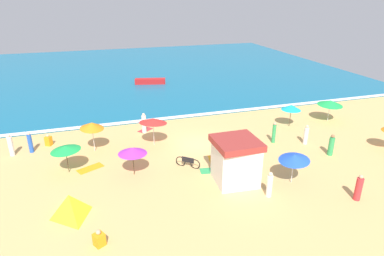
{
  "coord_description": "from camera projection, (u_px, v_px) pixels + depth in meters",
  "views": [
    {
      "loc": [
        -7.36,
        -22.65,
        11.22
      ],
      "look_at": [
        0.17,
        1.58,
        0.8
      ],
      "focal_mm": 31.02,
      "sensor_mm": 36.0,
      "label": 1
    }
  ],
  "objects": [
    {
      "name": "lifeguard_cabana",
      "position": [
        236.0,
        160.0,
        20.72
      ],
      "size": [
        2.69,
        2.74,
        2.9
      ],
      "color": "white",
      "rests_on": "ground_plane"
    },
    {
      "name": "beachgoer_7",
      "position": [
        11.0,
        146.0,
        24.28
      ],
      "size": [
        0.44,
        0.44,
        1.71
      ],
      "color": "white",
      "rests_on": "ground_plane"
    },
    {
      "name": "parked_bicycle",
      "position": [
        188.0,
        162.0,
        22.83
      ],
      "size": [
        1.43,
        1.22,
        0.76
      ],
      "color": "black",
      "rests_on": "ground_plane"
    },
    {
      "name": "beachgoer_6",
      "position": [
        359.0,
        188.0,
        19.08
      ],
      "size": [
        0.54,
        0.54,
        1.64
      ],
      "color": "red",
      "rests_on": "ground_plane"
    },
    {
      "name": "ground_plane",
      "position": [
        196.0,
        145.0,
        26.3
      ],
      "size": [
        60.0,
        60.0,
        0.0
      ],
      "primitive_type": "plane",
      "color": "#E5B26B"
    },
    {
      "name": "beachgoer_1",
      "position": [
        270.0,
        185.0,
        19.39
      ],
      "size": [
        0.42,
        0.42,
        1.62
      ],
      "color": "white",
      "rests_on": "ground_plane"
    },
    {
      "name": "beachgoer_8",
      "position": [
        274.0,
        133.0,
        26.4
      ],
      "size": [
        0.3,
        0.3,
        1.74
      ],
      "color": "green",
      "rests_on": "ground_plane"
    },
    {
      "name": "beachgoer_2",
      "position": [
        99.0,
        239.0,
        15.73
      ],
      "size": [
        0.64,
        0.64,
        0.88
      ],
      "color": "orange",
      "rests_on": "ground_plane"
    },
    {
      "name": "beach_tent",
      "position": [
        70.0,
        204.0,
        17.91
      ],
      "size": [
        2.13,
        2.59,
        1.2
      ],
      "color": "yellow",
      "rests_on": "ground_plane"
    },
    {
      "name": "beachgoer_5",
      "position": [
        331.0,
        146.0,
        24.38
      ],
      "size": [
        0.54,
        0.54,
        1.64
      ],
      "color": "green",
      "rests_on": "ground_plane"
    },
    {
      "name": "beach_towel_1",
      "position": [
        145.0,
        130.0,
        29.1
      ],
      "size": [
        1.48,
        1.38,
        0.01
      ],
      "color": "red",
      "rests_on": "ground_plane"
    },
    {
      "name": "beachgoer_4",
      "position": [
        30.0,
        142.0,
        24.79
      ],
      "size": [
        0.43,
        0.43,
        1.67
      ],
      "color": "blue",
      "rests_on": "ground_plane"
    },
    {
      "name": "beach_towel_0",
      "position": [
        212.0,
        170.0,
        22.5
      ],
      "size": [
        1.72,
        1.02,
        0.01
      ],
      "color": "green",
      "rests_on": "ground_plane"
    },
    {
      "name": "beachgoer_9",
      "position": [
        144.0,
        124.0,
        28.32
      ],
      "size": [
        0.54,
        0.54,
        1.76
      ],
      "color": "white",
      "rests_on": "ground_plane"
    },
    {
      "name": "beach_umbrella_4",
      "position": [
        330.0,
        103.0,
        30.56
      ],
      "size": [
        2.63,
        2.64,
        2.05
      ],
      "color": "silver",
      "rests_on": "ground_plane"
    },
    {
      "name": "beach_umbrella_7",
      "position": [
        291.0,
        107.0,
        29.31
      ],
      "size": [
        2.06,
        2.05,
        2.02
      ],
      "color": "#4C3823",
      "rests_on": "ground_plane"
    },
    {
      "name": "beach_umbrella_5",
      "position": [
        153.0,
        121.0,
        25.49
      ],
      "size": [
        3.07,
        3.07,
        2.36
      ],
      "color": "silver",
      "rests_on": "ground_plane"
    },
    {
      "name": "beachgoer_0",
      "position": [
        306.0,
        135.0,
        26.21
      ],
      "size": [
        0.48,
        0.48,
        1.6
      ],
      "color": "white",
      "rests_on": "ground_plane"
    },
    {
      "name": "beach_umbrella_2",
      "position": [
        294.0,
        157.0,
        20.43
      ],
      "size": [
        2.53,
        2.51,
        2.08
      ],
      "color": "silver",
      "rests_on": "ground_plane"
    },
    {
      "name": "beach_umbrella_8",
      "position": [
        92.0,
        126.0,
        24.45
      ],
      "size": [
        2.49,
        2.49,
        2.44
      ],
      "color": "silver",
      "rests_on": "ground_plane"
    },
    {
      "name": "beachgoer_3",
      "position": [
        48.0,
        141.0,
        26.06
      ],
      "size": [
        0.59,
        0.59,
        0.94
      ],
      "color": "orange",
      "rests_on": "ground_plane"
    },
    {
      "name": "beach_umbrella_6",
      "position": [
        132.0,
        151.0,
        21.38
      ],
      "size": [
        2.63,
        2.64,
        1.98
      ],
      "color": "#4C3823",
      "rests_on": "ground_plane"
    },
    {
      "name": "wave_breaker_foam",
      "position": [
        176.0,
        117.0,
        31.82
      ],
      "size": [
        57.0,
        0.7,
        0.01
      ],
      "primitive_type": "cube",
      "color": "white",
      "rests_on": "ocean_water"
    },
    {
      "name": "beach_towel_2",
      "position": [
        214.0,
        160.0,
        23.96
      ],
      "size": [
        0.95,
        1.42,
        0.01
      ],
      "color": "orange",
      "rests_on": "ground_plane"
    },
    {
      "name": "ocean_water",
      "position": [
        140.0,
        70.0,
        51.01
      ],
      "size": [
        60.0,
        44.0,
        0.1
      ],
      "primitive_type": "cube",
      "color": "#146B93",
      "rests_on": "ground_plane"
    },
    {
      "name": "beach_towel_3",
      "position": [
        90.0,
        168.0,
        22.77
      ],
      "size": [
        1.94,
        1.48,
        0.01
      ],
      "color": "orange",
      "rests_on": "ground_plane"
    },
    {
      "name": "small_boat_0",
      "position": [
        150.0,
        81.0,
        43.35
      ],
      "size": [
        4.04,
        1.85,
        0.66
      ],
      "color": "red",
      "rests_on": "ocean_water"
    },
    {
      "name": "beach_umbrella_0",
      "position": [
        65.0,
        148.0,
        21.67
      ],
      "size": [
        2.36,
        2.35,
        1.98
      ],
      "color": "#4C3823",
      "rests_on": "ground_plane"
    }
  ]
}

